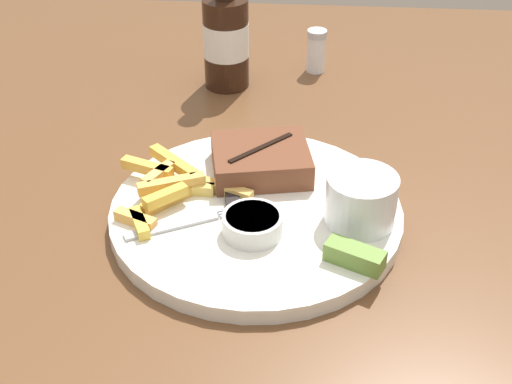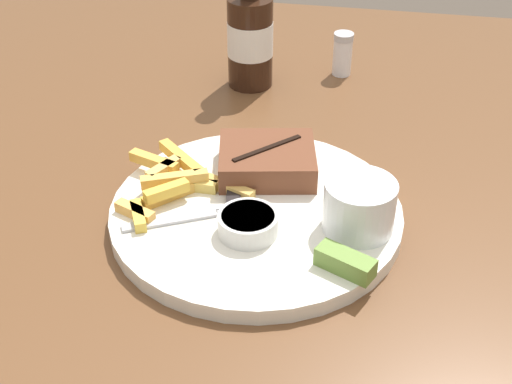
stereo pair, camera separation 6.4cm
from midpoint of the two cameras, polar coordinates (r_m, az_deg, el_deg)
dining_table at (r=0.82m, az=-2.25°, el=-5.76°), size 1.48×1.31×0.73m
dinner_plate at (r=0.78m, az=-2.37°, el=-1.82°), size 0.32×0.32×0.02m
steak_portion at (r=0.82m, az=-1.93°, el=2.52°), size 0.12×0.11×0.03m
fries_pile at (r=0.79m, az=-9.23°, el=0.26°), size 0.15×0.15×0.02m
coleslaw_cup at (r=0.74m, az=5.97°, el=-0.49°), size 0.07×0.07×0.05m
dipping_sauce_cup at (r=0.73m, az=-2.43°, el=-2.61°), size 0.06×0.06×0.02m
pickle_spear at (r=0.69m, az=5.28°, el=-5.21°), size 0.06×0.04×0.02m
fork_utensil at (r=0.75m, az=-8.43°, el=-2.60°), size 0.12×0.07×0.00m
knife_utensil at (r=0.80m, az=-4.36°, el=0.43°), size 0.05×0.17×0.01m
beer_bottle at (r=1.03m, az=-4.25°, el=12.23°), size 0.07×0.07×0.21m
salt_shaker at (r=1.09m, az=3.13°, el=11.20°), size 0.03×0.03×0.07m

